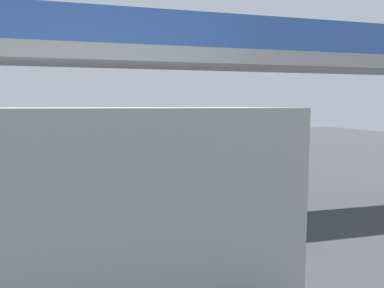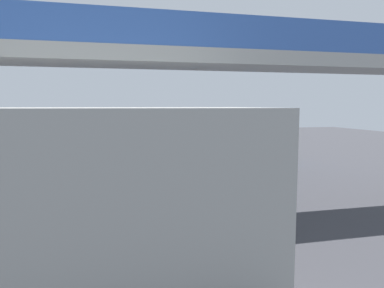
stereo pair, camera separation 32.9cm
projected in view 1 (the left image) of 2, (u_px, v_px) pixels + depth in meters
The scene contains 10 objects.
ground at pixel (179, 169), 24.28m from camera, with size 80.00×80.00×0.00m, color #38383D.
city_bus at pixel (196, 140), 24.76m from camera, with size 11.54×2.85×3.15m.
parked_van at pixel (21, 168), 17.76m from camera, with size 4.80×2.17×2.05m.
pedestrian at pixel (83, 157), 23.99m from camera, with size 0.38×0.38×1.79m.
traffic_sign at pixel (87, 137), 27.21m from camera, with size 0.08×0.60×2.80m.
lane_dash_leftmost at pixel (223, 162), 27.52m from camera, with size 2.00×0.20×0.01m, color silver.
lane_dash_left at pixel (172, 164), 26.51m from camera, with size 2.00×0.20×0.01m, color silver.
lane_dash_centre at pixel (116, 166), 25.51m from camera, with size 2.00×0.20×0.01m, color silver.
pedestrian_overpass at pixel (241, 76), 13.41m from camera, with size 25.36×2.60×7.23m.
station_building at pixel (84, 195), 8.76m from camera, with size 9.00×5.04×4.20m.
Camera 1 is at (5.19, 23.41, 4.25)m, focal length 33.91 mm.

